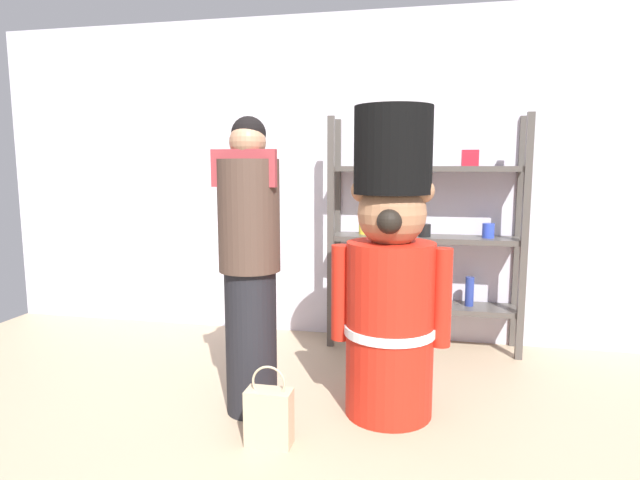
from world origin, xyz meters
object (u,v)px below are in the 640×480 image
teddy_bear_guard (391,276)px  shopping_bag (269,416)px  person_shopper (250,264)px  merchandise_shelf (423,232)px

teddy_bear_guard → shopping_bag: teddy_bear_guard is taller
person_shopper → shopping_bag: 0.82m
teddy_bear_guard → person_shopper: teddy_bear_guard is taller
teddy_bear_guard → shopping_bag: size_ratio=4.12×
person_shopper → shopping_bag: bearing=-58.6°
merchandise_shelf → shopping_bag: merchandise_shelf is taller
merchandise_shelf → person_shopper: (-0.93, -1.34, -0.04)m
teddy_bear_guard → person_shopper: size_ratio=1.03×
teddy_bear_guard → merchandise_shelf: bearing=82.7°
merchandise_shelf → shopping_bag: 1.97m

